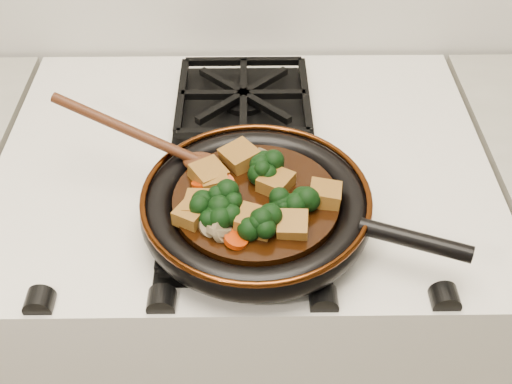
{
  "coord_description": "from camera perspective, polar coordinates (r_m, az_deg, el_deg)",
  "views": [
    {
      "loc": [
        0.01,
        0.93,
        1.54
      ],
      "look_at": [
        0.02,
        1.54,
        0.97
      ],
      "focal_mm": 45.0,
      "sensor_mm": 36.0,
      "label": 1
    }
  ],
  "objects": [
    {
      "name": "broccoli_floret_1",
      "position": [
        0.88,
        0.71,
        2.54
      ],
      "size": [
        0.09,
        0.09,
        0.07
      ],
      "primitive_type": null,
      "rotation": [
        -0.18,
        0.03,
        2.48
      ],
      "color": "black",
      "rests_on": "braising_sauce"
    },
    {
      "name": "tofu_cube_2",
      "position": [
        0.86,
        1.78,
        0.81
      ],
      "size": [
        0.06,
        0.06,
        0.03
      ],
      "primitive_type": "cube",
      "rotation": [
        -0.01,
        0.03,
        1.01
      ],
      "color": "brown",
      "rests_on": "braising_sauce"
    },
    {
      "name": "tofu_cube_0",
      "position": [
        0.9,
        -1.42,
        3.14
      ],
      "size": [
        0.07,
        0.06,
        0.03
      ],
      "primitive_type": "cube",
      "rotation": [
        -0.09,
        -0.11,
        0.59
      ],
      "color": "brown",
      "rests_on": "braising_sauce"
    },
    {
      "name": "tofu_cube_6",
      "position": [
        0.82,
        -5.81,
        -2.01
      ],
      "size": [
        0.05,
        0.05,
        0.02
      ],
      "primitive_type": "cube",
      "rotation": [
        -0.02,
        0.03,
        1.05
      ],
      "color": "brown",
      "rests_on": "braising_sauce"
    },
    {
      "name": "mushroom_slice_2",
      "position": [
        0.8,
        -3.01,
        -3.5
      ],
      "size": [
        0.03,
        0.04,
        0.03
      ],
      "primitive_type": "cylinder",
      "rotation": [
        0.98,
        0.0,
        1.19
      ],
      "color": "olive",
      "rests_on": "braising_sauce"
    },
    {
      "name": "tofu_cube_4",
      "position": [
        0.8,
        3.29,
        -3.0
      ],
      "size": [
        0.04,
        0.04,
        0.03
      ],
      "primitive_type": "cube",
      "rotation": [
        -0.07,
        -0.11,
        1.47
      ],
      "color": "brown",
      "rests_on": "braising_sauce"
    },
    {
      "name": "broccoli_floret_3",
      "position": [
        0.83,
        3.92,
        -0.91
      ],
      "size": [
        0.07,
        0.08,
        0.06
      ],
      "primitive_type": null,
      "rotation": [
        -0.02,
        -0.14,
        1.36
      ],
      "color": "black",
      "rests_on": "braising_sauce"
    },
    {
      "name": "carrot_coin_1",
      "position": [
        0.86,
        -4.88,
        0.71
      ],
      "size": [
        0.03,
        0.03,
        0.02
      ],
      "primitive_type": "cylinder",
      "rotation": [
        -0.33,
        -0.14,
        0.0
      ],
      "color": "#A72A04",
      "rests_on": "braising_sauce"
    },
    {
      "name": "broccoli_floret_2",
      "position": [
        0.83,
        2.59,
        -0.98
      ],
      "size": [
        0.09,
        0.09,
        0.06
      ],
      "primitive_type": null,
      "rotation": [
        0.08,
        0.19,
        0.91
      ],
      "color": "black",
      "rests_on": "braising_sauce"
    },
    {
      "name": "mushroom_slice_0",
      "position": [
        0.8,
        -3.3,
        -3.36
      ],
      "size": [
        0.04,
        0.04,
        0.02
      ],
      "primitive_type": "cylinder",
      "rotation": [
        0.53,
        0.0,
        2.75
      ],
      "color": "olive",
      "rests_on": "braising_sauce"
    },
    {
      "name": "braising_sauce",
      "position": [
        0.85,
        0.0,
        -1.03
      ],
      "size": [
        0.22,
        0.22,
        0.02
      ],
      "primitive_type": "cylinder",
      "color": "black",
      "rests_on": "skillet"
    },
    {
      "name": "stove",
      "position": [
        1.33,
        -0.86,
        -11.89
      ],
      "size": [
        0.76,
        0.6,
        0.9
      ],
      "primitive_type": "cube",
      "color": "silver",
      "rests_on": "ground"
    },
    {
      "name": "burner_grate_back",
      "position": [
        1.1,
        -1.12,
        8.31
      ],
      "size": [
        0.23,
        0.23,
        0.03
      ],
      "primitive_type": null,
      "color": "black",
      "rests_on": "stove"
    },
    {
      "name": "skillet",
      "position": [
        0.86,
        0.15,
        -1.31
      ],
      "size": [
        0.42,
        0.31,
        0.05
      ],
      "rotation": [
        0.0,
        0.0,
        -0.37
      ],
      "color": "black",
      "rests_on": "burner_grate_front"
    },
    {
      "name": "burner_grate_front",
      "position": [
        0.89,
        -1.17,
        -2.09
      ],
      "size": [
        0.23,
        0.23,
        0.03
      ],
      "primitive_type": null,
      "color": "black",
      "rests_on": "stove"
    },
    {
      "name": "tofu_cube_8",
      "position": [
        0.84,
        6.15,
        -0.23
      ],
      "size": [
        0.05,
        0.05,
        0.03
      ],
      "primitive_type": "cube",
      "rotation": [
        0.07,
        0.11,
        1.41
      ],
      "color": "brown",
      "rests_on": "braising_sauce"
    },
    {
      "name": "mushroom_slice_1",
      "position": [
        0.9,
        1.07,
        3.17
      ],
      "size": [
        0.04,
        0.04,
        0.03
      ],
      "primitive_type": "cylinder",
      "rotation": [
        0.97,
        0.0,
        2.46
      ],
      "color": "olive",
      "rests_on": "braising_sauce"
    },
    {
      "name": "broccoli_floret_5",
      "position": [
        0.79,
        0.35,
        -3.04
      ],
      "size": [
        0.08,
        0.08,
        0.06
      ],
      "primitive_type": null,
      "rotation": [
        -0.02,
        -0.07,
        2.09
      ],
      "color": "black",
      "rests_on": "braising_sauce"
    },
    {
      "name": "broccoli_floret_6",
      "position": [
        0.87,
        0.41,
        1.9
      ],
      "size": [
        0.09,
        0.08,
        0.07
      ],
      "primitive_type": null,
      "rotation": [
        0.1,
        -0.1,
        2.33
      ],
      "color": "black",
      "rests_on": "braising_sauce"
    },
    {
      "name": "broccoli_floret_0",
      "position": [
        0.83,
        -2.69,
        -0.64
      ],
      "size": [
        0.08,
        0.07,
        0.07
      ],
      "primitive_type": null,
      "rotation": [
        0.22,
        -0.1,
        1.77
      ],
      "color": "black",
      "rests_on": "braising_sauce"
    },
    {
      "name": "tofu_cube_1",
      "position": [
        0.83,
        -4.89,
        -1.22
      ],
      "size": [
        0.05,
        0.05,
        0.03
      ],
      "primitive_type": "cube",
      "rotation": [
        0.04,
        0.09,
        3.01
      ],
      "color": "brown",
      "rests_on": "braising_sauce"
    },
    {
      "name": "carrot_coin_0",
      "position": [
        0.82,
        -0.39,
        -2.03
      ],
      "size": [
        0.03,
        0.03,
        0.02
      ],
      "primitive_type": "cylinder",
      "rotation": [
        0.27,
        -0.1,
        0.0
      ],
      "color": "#A72A04",
      "rests_on": "braising_sauce"
    },
    {
      "name": "tofu_cube_3",
      "position": [
        0.86,
        -3.68,
        0.94
      ],
      "size": [
        0.04,
        0.04,
        0.02
      ],
      "primitive_type": "cube",
      "rotation": [
        -0.03,
        -0.09,
        0.25
      ],
      "color": "brown",
      "rests_on": "braising_sauce"
    },
    {
      "name": "tofu_cube_7",
      "position": [
        0.87,
        -4.25,
        1.61
      ],
      "size": [
        0.06,
        0.06,
        0.03
      ],
      "primitive_type": "cube",
      "rotation": [
        0.06,
        -0.1,
        2.18
      ],
      "color": "brown",
      "rests_on": "braising_sauce"
    },
    {
      "name": "carrot_coin_2",
      "position": [
        0.79,
        -1.79,
        -4.25
      ],
      "size": [
        0.03,
        0.03,
        0.01
      ],
      "primitive_type": "cylinder",
      "rotation": [
        -0.03,
        0.24,
        0.0
      ],
      "color": "#A72A04",
      "rests_on": "braising_sauce"
    },
    {
      "name": "carrot_coin_3",
      "position": [
        0.86,
        -2.95,
        0.69
      ],
      "size": [
        0.03,
        0.03,
        0.02
      ],
      "primitive_type": "cylinder",
      "rotation": [
        0.29,
        -0.08,
        0.0
      ],
      "color": "#A72A04",
      "rests_on": "braising_sauce"
    },
    {
      "name": "wooden_spoon",
      "position": [
        0.9,
        -8.5,
        4.23
      ],
      "size": [
        0.15,
        0.07,
        0.23
      ],
      "rotation": [
        0.0,
        0.0,
        2.83
      ],
      "color": "#431F0E",
      "rests_on": "braising_sauce"
    },
    {
      "name": "mushroom_slice_3",
      "position": [
        0.8,
        -3.91,
        -2.97
      ],
      "size": [
        0.04,
        0.04,
        0.03
      ],
      "primitive_type": "cylinder",
      "rotation": [
        0.71,
        0.0,
        0.47
      ],
      "color": "olive",
      "rests_on": "braising_sauce"
    },
    {
      "name": "broccoli_floret_4",
      "position": [
        0.82,
        -4.7,
        -1.71
      ],
      "size": [
        0.07,
        0.07,
        0.06
      ],
      "primitive_type": null,
      "rotation": [
        0.14,
        0.14,
        0.17
      ],
      "color": "black",
      "rests_on": "braising_sauce"
    },
    {
      "name": "tofu_cube_5",
      "position": [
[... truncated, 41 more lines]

